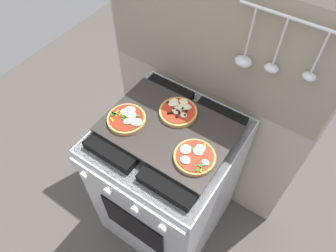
# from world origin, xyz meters

# --- Properties ---
(ground_plane) EXTENTS (4.00, 4.00, 0.00)m
(ground_plane) POSITION_xyz_m (0.00, 0.00, 0.00)
(ground_plane) COLOR #4C4742
(kitchen_backsplash) EXTENTS (1.10, 0.09, 1.55)m
(kitchen_backsplash) POSITION_xyz_m (0.00, 0.33, 0.79)
(kitchen_backsplash) COLOR #B2A893
(kitchen_backsplash) RESTS_ON ground_plane
(stove) EXTENTS (0.60, 0.64, 0.90)m
(stove) POSITION_xyz_m (-0.00, -0.00, 0.45)
(stove) COLOR #B7BABF
(stove) RESTS_ON ground_plane
(baking_tray) EXTENTS (0.54, 0.38, 0.02)m
(baking_tray) POSITION_xyz_m (0.00, 0.00, 0.91)
(baking_tray) COLOR #2D2826
(baking_tray) RESTS_ON stove
(pizza_left) EXTENTS (0.17, 0.17, 0.03)m
(pizza_left) POSITION_xyz_m (-0.17, -0.07, 0.93)
(pizza_left) COLOR tan
(pizza_left) RESTS_ON baking_tray
(pizza_right) EXTENTS (0.17, 0.17, 0.03)m
(pizza_right) POSITION_xyz_m (0.17, -0.07, 0.93)
(pizza_right) COLOR #C18947
(pizza_right) RESTS_ON baking_tray
(pizza_center) EXTENTS (0.17, 0.17, 0.03)m
(pizza_center) POSITION_xyz_m (-0.01, 0.09, 0.93)
(pizza_center) COLOR tan
(pizza_center) RESTS_ON baking_tray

